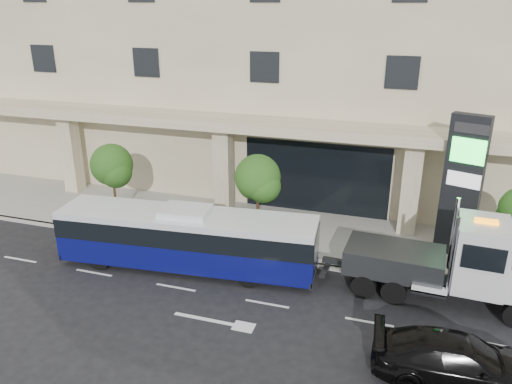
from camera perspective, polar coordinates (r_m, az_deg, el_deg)
ground at (r=21.53m, az=2.42°, el=-10.54°), size 120.00×120.00×0.00m
sidewalk at (r=25.78m, az=5.38°, el=-4.81°), size 120.00×6.00×0.15m
curb at (r=23.17m, az=3.75°, el=-7.91°), size 120.00×0.30×0.15m
convention_center at (r=33.52m, az=10.09°, el=18.50°), size 60.00×17.60×20.00m
tree_left at (r=27.15m, az=-16.10°, el=2.69°), size 2.27×2.20×4.22m
tree_mid at (r=23.74m, az=0.24°, el=1.31°), size 2.28×2.20×4.38m
city_bus at (r=22.32m, az=-7.91°, el=-5.20°), size 11.64×3.44×2.91m
tow_truck at (r=21.12m, az=21.92°, el=-7.69°), size 8.90×2.60×4.04m
black_sedan at (r=17.59m, az=22.14°, el=-17.42°), size 5.43×2.50×1.54m
signage_pylon at (r=24.18m, az=22.46°, el=0.63°), size 1.74×1.09×6.61m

